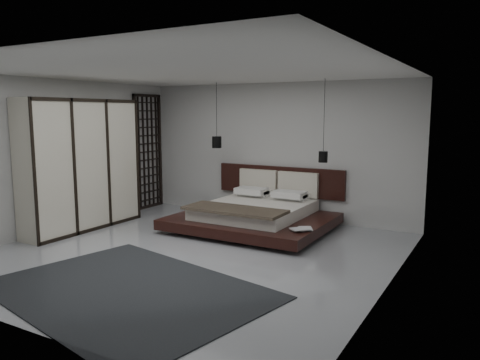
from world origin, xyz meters
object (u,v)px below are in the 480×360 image
Objects in this scene: bed at (256,213)px; pendant_right at (323,156)px; rug at (127,290)px; lattice_screen at (148,152)px; pendant_left at (217,142)px; wardrobe at (81,165)px.

pendant_right is (1.15, 0.45, 1.11)m from bed.
bed is 0.82× the size of rug.
rug is at bearing -52.53° from lattice_screen.
pendant_left is 0.54× the size of wardrobe.
pendant_right is at bearing 27.65° from wardrobe.
pendant_left reaches higher than lattice_screen.
wardrobe is at bearing -149.89° from bed.
lattice_screen is at bearing 127.47° from rug.
rug is (-1.06, -4.05, -1.39)m from pendant_right.
wardrobe reaches higher than rug.
pendant_right is 0.61× the size of wardrobe.
wardrobe is at bearing -128.79° from pendant_left.
pendant_right is at bearing 75.38° from rug.
bed is at bearing 30.11° from wardrobe.
bed is (3.08, -0.54, -1.01)m from lattice_screen.
pendant_left is 4.53m from rug.
wardrobe is 3.73m from rug.
wardrobe is at bearing -83.43° from lattice_screen.
lattice_screen is 1.95m from pendant_left.
bed is at bearing 91.53° from rug.
wardrobe is at bearing -152.35° from pendant_right.
lattice_screen is 1.95× the size of pendant_left.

